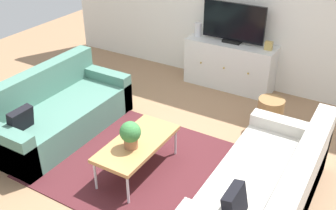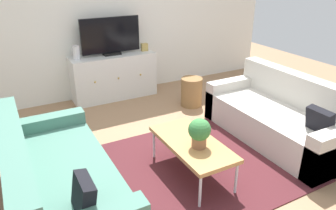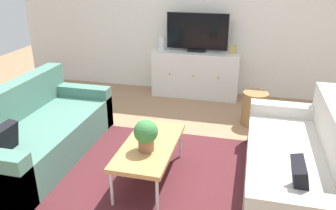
{
  "view_description": "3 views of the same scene",
  "coord_description": "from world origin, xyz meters",
  "px_view_note": "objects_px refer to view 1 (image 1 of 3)",
  "views": [
    {
      "loc": [
        2.06,
        -3.13,
        2.9
      ],
      "look_at": [
        0.0,
        0.35,
        0.59
      ],
      "focal_mm": 41.92,
      "sensor_mm": 36.0,
      "label": 1
    },
    {
      "loc": [
        -1.65,
        -2.71,
        2.12
      ],
      "look_at": [
        0.0,
        0.35,
        0.59
      ],
      "focal_mm": 34.32,
      "sensor_mm": 36.0,
      "label": 2
    },
    {
      "loc": [
        0.85,
        -3.07,
        2.05
      ],
      "look_at": [
        0.0,
        0.35,
        0.59
      ],
      "focal_mm": 36.45,
      "sensor_mm": 36.0,
      "label": 3
    }
  ],
  "objects_px": {
    "flat_screen_tv": "(234,23)",
    "glass_vase": "(198,30)",
    "couch_right_side": "(271,190)",
    "mantel_clock": "(269,46)",
    "wicker_basket": "(270,115)",
    "couch_left_side": "(55,113)",
    "tv_console": "(229,65)",
    "coffee_table": "(137,144)",
    "potted_plant": "(130,134)"
  },
  "relations": [
    {
      "from": "couch_right_side",
      "to": "wicker_basket",
      "type": "distance_m",
      "value": 1.52
    },
    {
      "from": "flat_screen_tv",
      "to": "coffee_table",
      "type": "bearing_deg",
      "value": -90.73
    },
    {
      "from": "couch_right_side",
      "to": "mantel_clock",
      "type": "bearing_deg",
      "value": 110.02
    },
    {
      "from": "flat_screen_tv",
      "to": "glass_vase",
      "type": "bearing_deg",
      "value": -178.02
    },
    {
      "from": "coffee_table",
      "to": "potted_plant",
      "type": "xyz_separation_m",
      "value": [
        0.0,
        -0.12,
        0.2
      ]
    },
    {
      "from": "tv_console",
      "to": "mantel_clock",
      "type": "distance_m",
      "value": 0.73
    },
    {
      "from": "couch_left_side",
      "to": "wicker_basket",
      "type": "distance_m",
      "value": 2.81
    },
    {
      "from": "glass_vase",
      "to": "mantel_clock",
      "type": "bearing_deg",
      "value": 0.0
    },
    {
      "from": "couch_right_side",
      "to": "tv_console",
      "type": "relative_size",
      "value": 1.38
    },
    {
      "from": "glass_vase",
      "to": "potted_plant",
      "type": "bearing_deg",
      "value": -78.19
    },
    {
      "from": "flat_screen_tv",
      "to": "wicker_basket",
      "type": "relative_size",
      "value": 2.12
    },
    {
      "from": "couch_left_side",
      "to": "coffee_table",
      "type": "distance_m",
      "value": 1.41
    },
    {
      "from": "flat_screen_tv",
      "to": "mantel_clock",
      "type": "distance_m",
      "value": 0.63
    },
    {
      "from": "potted_plant",
      "to": "glass_vase",
      "type": "distance_m",
      "value": 2.71
    },
    {
      "from": "mantel_clock",
      "to": "wicker_basket",
      "type": "relative_size",
      "value": 0.28
    },
    {
      "from": "tv_console",
      "to": "flat_screen_tv",
      "type": "height_order",
      "value": "flat_screen_tv"
    },
    {
      "from": "glass_vase",
      "to": "flat_screen_tv",
      "type": "bearing_deg",
      "value": 1.98
    },
    {
      "from": "couch_left_side",
      "to": "flat_screen_tv",
      "type": "height_order",
      "value": "flat_screen_tv"
    },
    {
      "from": "coffee_table",
      "to": "flat_screen_tv",
      "type": "relative_size",
      "value": 1.08
    },
    {
      "from": "couch_left_side",
      "to": "wicker_basket",
      "type": "height_order",
      "value": "couch_left_side"
    },
    {
      "from": "couch_left_side",
      "to": "potted_plant",
      "type": "relative_size",
      "value": 6.22
    },
    {
      "from": "couch_right_side",
      "to": "potted_plant",
      "type": "xyz_separation_m",
      "value": [
        -1.47,
        -0.27,
        0.31
      ]
    },
    {
      "from": "couch_right_side",
      "to": "glass_vase",
      "type": "relative_size",
      "value": 8.9
    },
    {
      "from": "coffee_table",
      "to": "flat_screen_tv",
      "type": "xyz_separation_m",
      "value": [
        0.03,
        2.54,
        0.67
      ]
    },
    {
      "from": "wicker_basket",
      "to": "flat_screen_tv",
      "type": "bearing_deg",
      "value": 135.73
    },
    {
      "from": "wicker_basket",
      "to": "tv_console",
      "type": "bearing_deg",
      "value": 136.34
    },
    {
      "from": "couch_left_side",
      "to": "mantel_clock",
      "type": "relative_size",
      "value": 14.9
    },
    {
      "from": "couch_right_side",
      "to": "flat_screen_tv",
      "type": "xyz_separation_m",
      "value": [
        -1.44,
        2.39,
        0.77
      ]
    },
    {
      "from": "flat_screen_tv",
      "to": "couch_left_side",
      "type": "bearing_deg",
      "value": -120.91
    },
    {
      "from": "couch_left_side",
      "to": "glass_vase",
      "type": "xyz_separation_m",
      "value": [
        0.85,
        2.37,
        0.58
      ]
    },
    {
      "from": "tv_console",
      "to": "flat_screen_tv",
      "type": "relative_size",
      "value": 1.43
    },
    {
      "from": "coffee_table",
      "to": "tv_console",
      "type": "relative_size",
      "value": 0.75
    },
    {
      "from": "couch_right_side",
      "to": "glass_vase",
      "type": "height_order",
      "value": "glass_vase"
    },
    {
      "from": "flat_screen_tv",
      "to": "mantel_clock",
      "type": "xyz_separation_m",
      "value": [
        0.58,
        -0.02,
        -0.24
      ]
    },
    {
      "from": "couch_left_side",
      "to": "couch_right_side",
      "type": "bearing_deg",
      "value": 0.0
    },
    {
      "from": "flat_screen_tv",
      "to": "glass_vase",
      "type": "relative_size",
      "value": 4.49
    },
    {
      "from": "couch_left_side",
      "to": "tv_console",
      "type": "distance_m",
      "value": 2.78
    },
    {
      "from": "coffee_table",
      "to": "mantel_clock",
      "type": "bearing_deg",
      "value": 76.37
    },
    {
      "from": "tv_console",
      "to": "wicker_basket",
      "type": "xyz_separation_m",
      "value": [
        0.97,
        -0.93,
        -0.14
      ]
    },
    {
      "from": "couch_right_side",
      "to": "coffee_table",
      "type": "distance_m",
      "value": 1.49
    },
    {
      "from": "potted_plant",
      "to": "glass_vase",
      "type": "height_order",
      "value": "glass_vase"
    },
    {
      "from": "flat_screen_tv",
      "to": "wicker_basket",
      "type": "distance_m",
      "value": 1.58
    },
    {
      "from": "coffee_table",
      "to": "flat_screen_tv",
      "type": "bearing_deg",
      "value": 89.27
    },
    {
      "from": "glass_vase",
      "to": "mantel_clock",
      "type": "xyz_separation_m",
      "value": [
        1.16,
        0.0,
        -0.04
      ]
    },
    {
      "from": "glass_vase",
      "to": "mantel_clock",
      "type": "distance_m",
      "value": 1.16
    },
    {
      "from": "coffee_table",
      "to": "glass_vase",
      "type": "bearing_deg",
      "value": 102.24
    },
    {
      "from": "potted_plant",
      "to": "wicker_basket",
      "type": "bearing_deg",
      "value": 59.77
    },
    {
      "from": "potted_plant",
      "to": "couch_left_side",
      "type": "bearing_deg",
      "value": 169.25
    },
    {
      "from": "tv_console",
      "to": "glass_vase",
      "type": "height_order",
      "value": "glass_vase"
    },
    {
      "from": "flat_screen_tv",
      "to": "glass_vase",
      "type": "distance_m",
      "value": 0.61
    }
  ]
}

